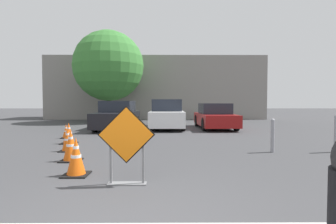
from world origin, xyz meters
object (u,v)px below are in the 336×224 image
Objects in this scene: traffic_cone_nearest at (76,157)px; parked_car_nearest at (118,116)px; traffic_cone_fifth at (66,131)px; parked_car_third at (215,117)px; traffic_cone_fourth at (69,133)px; bollard_second at (336,133)px; traffic_cone_third at (68,140)px; bollard_nearest at (273,135)px; traffic_cone_second at (71,146)px; road_closed_sign at (126,142)px; parked_car_second at (167,115)px.

parked_car_nearest is (-0.85, 9.16, 0.33)m from traffic_cone_nearest.
parked_car_third is (6.84, 3.94, 0.37)m from traffic_cone_fifth.
traffic_cone_fourth is 8.66m from bollard_second.
traffic_cone_third is at bearing 88.88° from parked_car_nearest.
traffic_cone_second is at bearing -168.60° from bollard_nearest.
bollard_nearest is (7.25, -3.05, 0.24)m from traffic_cone_fifth.
bollard_nearest is 0.90× the size of bollard_second.
traffic_cone_second is 1.05× the size of traffic_cone_fourth.
traffic_cone_third is 0.15× the size of parked_car_nearest.
parked_car_nearest is at bearing 95.29° from traffic_cone_nearest.
traffic_cone_fourth reaches higher than traffic_cone_third.
parked_car_nearest reaches higher than bollard_second.
traffic_cone_third is at bearing 178.58° from bollard_second.
road_closed_sign is 0.33× the size of parked_car_second.
parked_car_nearest is at bearing 138.72° from bollard_second.
road_closed_sign is 1.83× the size of traffic_cone_nearest.
traffic_cone_nearest is 1.33× the size of traffic_cone_fifth.
bollard_second is at bearing 19.35° from traffic_cone_nearest.
traffic_cone_second is at bearing -68.73° from traffic_cone_fourth.
road_closed_sign is at bearing -29.05° from traffic_cone_nearest.
parked_car_nearest is at bearing 81.04° from traffic_cone_fourth.
road_closed_sign reaches higher than traffic_cone_third.
traffic_cone_fourth is 8.20m from parked_car_third.
road_closed_sign is 1.88× the size of traffic_cone_fourth.
traffic_cone_third is at bearing 178.15° from bollard_nearest.
traffic_cone_fourth is at bearing 166.02° from bollard_nearest.
bollard_second is (8.50, -1.65, 0.22)m from traffic_cone_fourth.
parked_car_second reaches higher than traffic_cone_fourth.
traffic_cone_fifth is 0.14× the size of parked_car_third.
traffic_cone_fifth is at bearing 112.74° from traffic_cone_nearest.
parked_car_third reaches higher than traffic_cone_second.
traffic_cone_fifth is at bearing 28.38° from parked_car_third.
bollard_nearest reaches higher than traffic_cone_nearest.
road_closed_sign is 5.45m from traffic_cone_fourth.
traffic_cone_fifth is 7.86m from bollard_nearest.
traffic_cone_second is at bearing 73.67° from parked_car_second.
road_closed_sign is 2.44× the size of traffic_cone_fifth.
bollard_nearest is (4.96, 2.40, 0.15)m from traffic_cone_nearest.
parked_car_second reaches higher than bollard_nearest.
bollard_second is at bearing -10.96° from traffic_cone_fourth.
traffic_cone_nearest is 0.70× the size of bollard_second.
road_closed_sign is at bearing 86.01° from parked_car_second.
traffic_cone_fifth is at bearing 112.30° from traffic_cone_second.
road_closed_sign is 1.42× the size of bollard_nearest.
road_closed_sign is 1.79× the size of traffic_cone_second.
traffic_cone_second is 0.19× the size of parked_car_third.
traffic_cone_second is 0.17× the size of parked_car_nearest.
road_closed_sign is 0.34× the size of parked_car_third.
traffic_cone_fifth is 0.58× the size of bollard_nearest.
parked_car_third is at bearing 93.32° from bollard_nearest.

